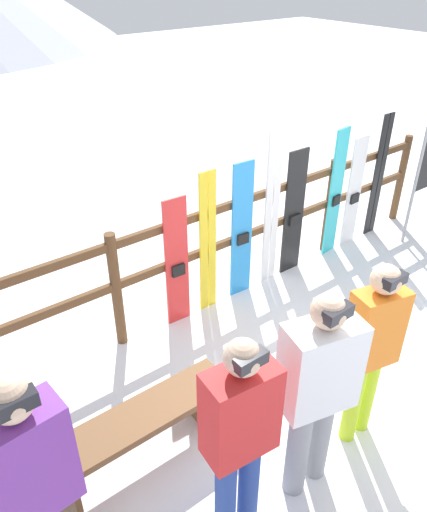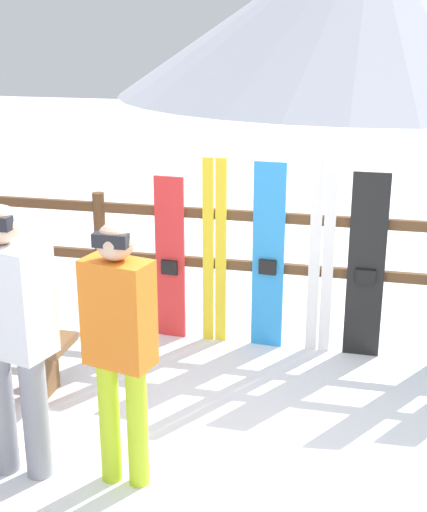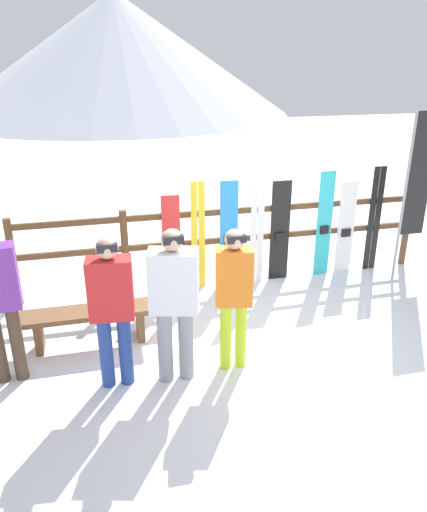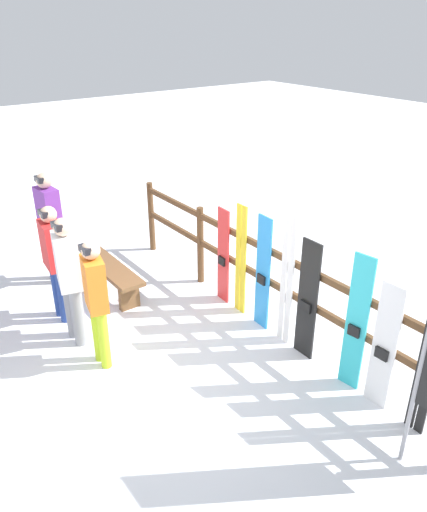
{
  "view_description": "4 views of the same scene",
  "coord_description": "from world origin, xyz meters",
  "views": [
    {
      "loc": [
        -3.01,
        -1.78,
        3.29
      ],
      "look_at": [
        -0.91,
        0.97,
        1.15
      ],
      "focal_mm": 35.0,
      "sensor_mm": 36.0,
      "label": 1
    },
    {
      "loc": [
        0.81,
        -3.69,
        2.56
      ],
      "look_at": [
        -0.31,
        1.07,
        0.95
      ],
      "focal_mm": 50.0,
      "sensor_mm": 36.0,
      "label": 2
    },
    {
      "loc": [
        -1.79,
        -4.71,
        3.17
      ],
      "look_at": [
        -0.43,
        0.83,
        0.81
      ],
      "focal_mm": 35.0,
      "sensor_mm": 36.0,
      "label": 3
    },
    {
      "loc": [
        4.09,
        -2.13,
        3.71
      ],
      "look_at": [
        -0.34,
        1.15,
        1.03
      ],
      "focal_mm": 35.0,
      "sensor_mm": 36.0,
      "label": 4
    }
  ],
  "objects": [
    {
      "name": "person_orange",
      "position": [
        -0.5,
        -0.34,
        0.92
      ],
      "size": [
        0.41,
        0.29,
        1.57
      ],
      "color": "#B7D826",
      "rests_on": "ground"
    },
    {
      "name": "person_red",
      "position": [
        -1.73,
        -0.35,
        0.92
      ],
      "size": [
        0.45,
        0.28,
        1.6
      ],
      "color": "navy",
      "rests_on": "ground"
    },
    {
      "name": "ski_pair_yellow",
      "position": [
        -0.44,
        1.68,
        0.78
      ],
      "size": [
        0.19,
        0.02,
        1.55
      ],
      "color": "yellow",
      "rests_on": "ground"
    },
    {
      "name": "ski_pair_white",
      "position": [
        0.42,
        1.68,
        0.88
      ],
      "size": [
        0.2,
        0.02,
        1.77
      ],
      "color": "white",
      "rests_on": "ground"
    },
    {
      "name": "fence",
      "position": [
        -0.0,
        1.73,
        0.72
      ],
      "size": [
        5.91,
        0.1,
        1.2
      ],
      "color": "brown",
      "rests_on": "ground"
    },
    {
      "name": "snowboard_blue",
      "position": [
        0.0,
        1.67,
        0.77
      ],
      "size": [
        0.26,
        0.07,
        1.54
      ],
      "color": "#288CE0",
      "rests_on": "ground"
    },
    {
      "name": "snowboard_white",
      "position": [
        1.82,
        1.67,
        0.71
      ],
      "size": [
        0.26,
        0.06,
        1.42
      ],
      "color": "white",
      "rests_on": "ground"
    },
    {
      "name": "person_white",
      "position": [
        -1.13,
        -0.4,
        0.94
      ],
      "size": [
        0.53,
        0.37,
        1.64
      ],
      "color": "gray",
      "rests_on": "ground"
    },
    {
      "name": "ground_plane",
      "position": [
        0.0,
        0.0,
        0.0
      ],
      "size": [
        40.0,
        40.0,
        0.0
      ],
      "primitive_type": "plane",
      "color": "white"
    },
    {
      "name": "ski_pair_black",
      "position": [
        2.29,
        1.68,
        0.81
      ],
      "size": [
        0.2,
        0.02,
        1.62
      ],
      "color": "black",
      "rests_on": "ground"
    },
    {
      "name": "person_purple",
      "position": [
        -2.79,
        -0.01,
        1.0
      ],
      "size": [
        0.43,
        0.26,
        1.71
      ],
      "color": "#4C3828",
      "rests_on": "ground"
    },
    {
      "name": "snowboard_cyan",
      "position": [
        1.46,
        1.67,
        0.79
      ],
      "size": [
        0.24,
        0.08,
        1.59
      ],
      "color": "#2DBFCC",
      "rests_on": "ground"
    },
    {
      "name": "bench",
      "position": [
        -1.98,
        0.48,
        0.33
      ],
      "size": [
        1.52,
        0.36,
        0.44
      ],
      "color": "brown",
      "rests_on": "ground"
    },
    {
      "name": "snowboard_black_stripe",
      "position": [
        0.77,
        1.67,
        0.74
      ],
      "size": [
        0.29,
        0.06,
        1.49
      ],
      "color": "black",
      "rests_on": "ground"
    },
    {
      "name": "snowboard_red",
      "position": [
        -0.82,
        1.67,
        0.69
      ],
      "size": [
        0.25,
        0.06,
        1.39
      ],
      "color": "red",
      "rests_on": "ground"
    }
  ]
}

